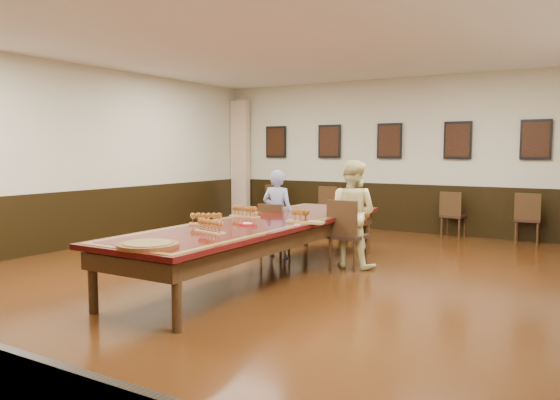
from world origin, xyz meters
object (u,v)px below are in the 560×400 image
Objects in this scene: spare_chair_a at (278,204)px; spare_chair_d at (528,218)px; chair_man at (275,231)px; spare_chair_c at (454,214)px; carved_platter at (148,245)px; chair_woman at (348,234)px; conference_table at (261,232)px; spare_chair_b at (332,207)px; person_man at (278,214)px; person_woman at (352,214)px.

spare_chair_d is at bearing -175.04° from spare_chair_a.
chair_man is 0.97× the size of spare_chair_c.
spare_chair_a is 7.50m from carved_platter.
conference_table is at bearing 56.20° from chair_woman.
spare_chair_a reaches higher than chair_man.
spare_chair_b is 0.19× the size of conference_table.
spare_chair_c is at bearing -125.17° from person_man.
chair_man is 0.18× the size of conference_table.
conference_table is (-2.74, -4.74, 0.14)m from spare_chair_d.
chair_man is 0.97× the size of spare_chair_a.
person_man is at bearing 111.75° from conference_table.
spare_chair_c is (4.02, 0.04, -0.00)m from spare_chair_a.
spare_chair_c is at bearing 79.72° from carved_platter.
spare_chair_b is at bearing -86.14° from chair_man.
spare_chair_b is 4.71m from conference_table.
chair_woman is 0.64× the size of person_woman.
person_man is at bearing 66.98° from spare_chair_c.
person_man is (-1.29, 0.16, 0.20)m from chair_woman.
chair_man is 0.94× the size of spare_chair_d.
person_woman is 1.45m from conference_table.
spare_chair_a is (-2.14, 3.59, 0.01)m from chair_man.
chair_woman is at bearing 53.89° from conference_table.
spare_chair_d is at bearing -116.39° from person_woman.
carved_platter is at bearing 116.54° from spare_chair_a.
chair_man is 4.09m from spare_chair_c.
carved_platter is (0.62, -3.47, 0.07)m from person_man.
chair_woman is 1.07× the size of spare_chair_d.
carved_platter is at bearing -86.74° from conference_table.
conference_table is 7.68× the size of carved_platter.
spare_chair_d is at bearing 69.42° from carved_platter.
spare_chair_d is 0.60× the size of person_woman.
spare_chair_c reaches higher than conference_table.
person_man is (-3.24, -3.49, 0.23)m from spare_chair_d.
person_woman reaches higher than chair_man.
chair_woman reaches higher than spare_chair_b.
spare_chair_d reaches higher than spare_chair_c.
person_man is 2.15× the size of carved_platter.
spare_chair_a is at bearing 5.79° from spare_chair_c.
chair_woman reaches higher than carved_platter.
person_woman is (-0.60, -3.59, 0.33)m from spare_chair_c.
spare_chair_a is 0.97× the size of spare_chair_d.
spare_chair_b reaches higher than spare_chair_c.
chair_woman is (1.28, -0.06, 0.06)m from chair_man.
spare_chair_a is at bearing -3.45° from spare_chair_d.
person_woman is 3.49m from carved_platter.
chair_woman reaches higher than spare_chair_c.
chair_man is 0.63× the size of person_man.
person_woman reaches higher than chair_woman.
spare_chair_b is at bearing -58.52° from chair_woman.
conference_table is at bearing 56.52° from spare_chair_d.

